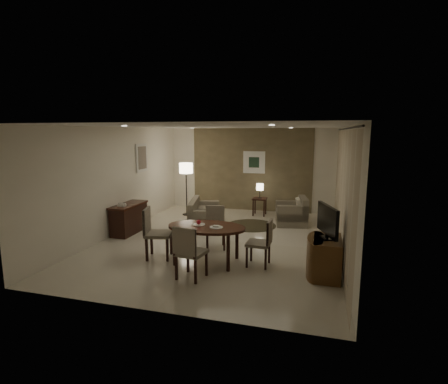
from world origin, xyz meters
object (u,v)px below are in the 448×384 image
(sofa, at_px, (204,212))
(side_table, at_px, (260,207))
(console_desk, at_px, (129,218))
(chair_far, at_px, (215,228))
(chair_near, at_px, (191,252))
(floor_lamp, at_px, (186,189))
(chair_right, at_px, (258,243))
(chair_left, at_px, (159,233))
(armchair, at_px, (291,211))
(dining_table, at_px, (207,244))
(tv_cabinet, at_px, (327,257))

(sofa, xyz_separation_m, side_table, (1.29, 1.56, -0.08))
(console_desk, distance_m, chair_far, 2.57)
(chair_near, bearing_deg, chair_far, -77.55)
(chair_near, bearing_deg, sofa, -64.58)
(chair_near, distance_m, sofa, 3.64)
(console_desk, distance_m, floor_lamp, 2.40)
(chair_right, bearing_deg, side_table, -168.34)
(chair_near, xyz_separation_m, chair_far, (-0.07, 1.67, -0.02))
(chair_near, bearing_deg, console_desk, -30.90)
(chair_left, distance_m, side_table, 4.51)
(armchair, bearing_deg, chair_far, -40.83)
(dining_table, relative_size, floor_lamp, 0.96)
(dining_table, bearing_deg, side_table, 85.71)
(chair_far, bearing_deg, side_table, 63.76)
(chair_near, relative_size, sofa, 0.65)
(floor_lamp, bearing_deg, console_desk, -106.96)
(chair_left, distance_m, floor_lamp, 3.84)
(tv_cabinet, relative_size, chair_near, 0.93)
(chair_near, distance_m, chair_left, 1.27)
(chair_left, bearing_deg, chair_right, -99.98)
(sofa, xyz_separation_m, floor_lamp, (-0.93, 0.99, 0.46))
(tv_cabinet, distance_m, side_table, 4.77)
(tv_cabinet, height_order, armchair, armchair)
(console_desk, xyz_separation_m, side_table, (2.91, 2.83, -0.10))
(chair_near, height_order, side_table, chair_near)
(console_desk, height_order, chair_right, chair_right)
(armchair, bearing_deg, sofa, -84.39)
(side_table, distance_m, floor_lamp, 2.35)
(tv_cabinet, relative_size, dining_table, 0.57)
(chair_near, height_order, chair_left, chair_left)
(tv_cabinet, xyz_separation_m, chair_near, (-2.31, -0.74, 0.14))
(dining_table, relative_size, chair_left, 1.50)
(armchair, distance_m, side_table, 1.37)
(chair_left, relative_size, floor_lamp, 0.64)
(console_desk, xyz_separation_m, chair_near, (2.58, -2.24, 0.11))
(dining_table, distance_m, armchair, 3.66)
(chair_near, distance_m, side_table, 5.08)
(chair_far, bearing_deg, tv_cabinet, -41.02)
(chair_near, distance_m, chair_far, 1.68)
(sofa, distance_m, side_table, 2.03)
(chair_near, distance_m, armchair, 4.42)
(dining_table, height_order, chair_far, chair_far)
(side_table, bearing_deg, sofa, -129.52)
(console_desk, xyz_separation_m, dining_table, (2.59, -1.43, -0.01))
(armchair, bearing_deg, console_desk, -74.58)
(tv_cabinet, height_order, floor_lamp, floor_lamp)
(tv_cabinet, distance_m, chair_right, 1.29)
(chair_far, xyz_separation_m, floor_lamp, (-1.82, 2.82, 0.35))
(dining_table, height_order, sofa, dining_table)
(chair_left, bearing_deg, floor_lamp, -0.58)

